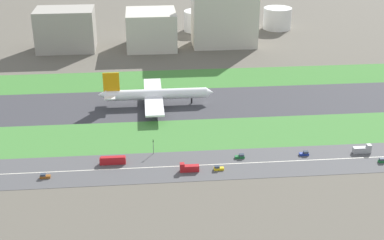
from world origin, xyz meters
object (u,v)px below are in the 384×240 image
(car_2, at_px, (218,168))
(fuel_tank_west, at_px, (199,21))
(car_3, at_px, (383,161))
(car_4, at_px, (45,176))
(office_tower, at_px, (224,12))
(truck_1, at_px, (362,150))
(fuel_tank_east, at_px, (277,18))
(traffic_light, at_px, (153,146))
(car_1, at_px, (304,154))
(truck_0, at_px, (189,168))
(hangar_building, at_px, (151,29))
(terminal_building, at_px, (66,30))
(fuel_tank_centre, at_px, (244,20))
(airliner, at_px, (154,94))
(bus_0, at_px, (113,160))
(car_5, at_px, (240,156))

(car_2, distance_m, fuel_tank_west, 237.68)
(car_3, height_order, car_4, same)
(car_2, relative_size, office_tower, 0.09)
(truck_1, height_order, fuel_tank_east, fuel_tank_east)
(office_tower, height_order, fuel_tank_west, office_tower)
(traffic_light, xyz_separation_m, office_tower, (58.75, 174.01, 21.00))
(car_1, bearing_deg, truck_0, -169.64)
(traffic_light, xyz_separation_m, hangar_building, (3.86, 174.01, 9.38))
(terminal_building, relative_size, fuel_tank_centre, 1.97)
(car_2, bearing_deg, airliner, -71.71)
(truck_0, height_order, bus_0, truck_0)
(car_4, xyz_separation_m, fuel_tank_west, (91.47, 237.00, 7.34))
(terminal_building, distance_m, fuel_tank_centre, 148.29)
(car_3, relative_size, office_tower, 0.09)
(fuel_tank_west, bearing_deg, hangar_building, -131.98)
(car_3, xyz_separation_m, car_2, (-75.06, 0.00, 0.00))
(traffic_light, bearing_deg, bus_0, -156.59)
(car_1, height_order, fuel_tank_centre, fuel_tank_centre)
(truck_1, height_order, fuel_tank_centre, fuel_tank_centre)
(car_3, bearing_deg, truck_0, 0.00)
(bus_0, height_order, fuel_tank_centre, fuel_tank_centre)
(car_1, bearing_deg, car_5, 180.00)
(terminal_building, xyz_separation_m, hangar_building, (62.70, 0.00, -1.49))
(bus_0, bearing_deg, car_3, -4.70)
(car_2, height_order, fuel_tank_west, fuel_tank_west)
(airliner, xyz_separation_m, truck_0, (12.76, -78.00, -4.56))
(car_3, relative_size, car_4, 1.00)
(truck_1, height_order, bus_0, truck_1)
(traffic_light, bearing_deg, car_5, -11.45)
(office_tower, relative_size, fuel_tank_centre, 2.37)
(fuel_tank_centre, xyz_separation_m, fuel_tank_east, (28.44, 0.00, 0.79))
(airliner, xyz_separation_m, car_5, (37.28, -68.00, -5.31))
(airliner, height_order, fuel_tank_centre, airliner)
(car_3, xyz_separation_m, car_5, (-63.56, 10.00, 0.00))
(car_4, distance_m, fuel_tank_west, 254.14)
(bus_0, relative_size, office_tower, 0.23)
(car_5, bearing_deg, fuel_tank_west, 88.77)
(car_5, distance_m, fuel_tank_west, 227.17)
(car_5, height_order, fuel_tank_centre, fuel_tank_centre)
(car_1, distance_m, office_tower, 183.95)
(fuel_tank_west, bearing_deg, traffic_light, -101.45)
(car_2, xyz_separation_m, bus_0, (-46.45, 10.00, 0.90))
(car_4, bearing_deg, fuel_tank_east, -123.66)
(traffic_light, distance_m, hangar_building, 174.30)
(car_1, bearing_deg, office_tower, 93.42)
(car_2, relative_size, terminal_building, 0.10)
(bus_0, height_order, fuel_tank_east, fuel_tank_east)
(bus_0, height_order, office_tower, office_tower)
(truck_1, xyz_separation_m, traffic_light, (-97.28, 7.99, 2.62))
(hangar_building, height_order, office_tower, office_tower)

